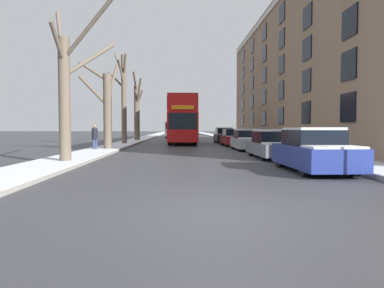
# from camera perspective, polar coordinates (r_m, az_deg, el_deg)

# --- Properties ---
(ground_plane) EXTENTS (320.00, 320.00, 0.00)m
(ground_plane) POSITION_cam_1_polar(r_m,az_deg,el_deg) (6.23, 6.64, -11.13)
(ground_plane) COLOR #38383D
(sidewalk_left) EXTENTS (2.23, 130.00, 0.16)m
(sidewalk_left) POSITION_cam_1_polar(r_m,az_deg,el_deg) (59.20, -6.99, 1.27)
(sidewalk_left) COLOR gray
(sidewalk_left) RESTS_ON ground
(sidewalk_right) EXTENTS (2.23, 130.00, 0.16)m
(sidewalk_right) POSITION_cam_1_polar(r_m,az_deg,el_deg) (59.39, 4.36, 1.29)
(sidewalk_right) COLOR gray
(sidewalk_right) RESTS_ON ground
(terrace_facade_right) EXTENTS (9.10, 35.82, 12.23)m
(terrace_facade_right) POSITION_cam_1_polar(r_m,az_deg,el_deg) (31.73, 21.23, 10.87)
(terrace_facade_right) COLOR #8C7056
(terrace_facade_right) RESTS_ON ground
(bare_tree_left_0) EXTENTS (3.15, 3.81, 6.69)m
(bare_tree_left_0) POSITION_cam_1_polar(r_m,az_deg,el_deg) (15.03, -20.10, 8.67)
(bare_tree_left_0) COLOR brown
(bare_tree_left_0) RESTS_ON ground
(bare_tree_left_1) EXTENTS (2.24, 2.12, 5.91)m
(bare_tree_left_1) POSITION_cam_1_polar(r_m,az_deg,el_deg) (23.08, -14.06, 5.89)
(bare_tree_left_1) COLOR brown
(bare_tree_left_1) RESTS_ON ground
(bare_tree_left_2) EXTENTS (2.01, 2.32, 8.33)m
(bare_tree_left_2) POSITION_cam_1_polar(r_m,az_deg,el_deg) (31.08, -11.35, 7.79)
(bare_tree_left_2) COLOR brown
(bare_tree_left_2) RESTS_ON ground
(bare_tree_left_3) EXTENTS (1.14, 1.92, 7.71)m
(bare_tree_left_3) POSITION_cam_1_polar(r_m,az_deg,el_deg) (39.29, -9.15, 5.54)
(bare_tree_left_3) COLOR brown
(bare_tree_left_3) RESTS_ON ground
(double_decker_bus) EXTENTS (2.61, 10.33, 4.36)m
(double_decker_bus) POSITION_cam_1_polar(r_m,az_deg,el_deg) (32.89, -1.66, 4.36)
(double_decker_bus) COLOR red
(double_decker_bus) RESTS_ON ground
(parked_car_0) EXTENTS (1.80, 4.14, 1.51)m
(parked_car_0) POSITION_cam_1_polar(r_m,az_deg,el_deg) (12.48, 19.63, -1.13)
(parked_car_0) COLOR navy
(parked_car_0) RESTS_ON ground
(parked_car_1) EXTENTS (1.72, 4.40, 1.43)m
(parked_car_1) POSITION_cam_1_polar(r_m,az_deg,el_deg) (17.56, 13.12, -0.13)
(parked_car_1) COLOR slate
(parked_car_1) RESTS_ON ground
(parked_car_2) EXTENTS (1.76, 4.05, 1.43)m
(parked_car_2) POSITION_cam_1_polar(r_m,az_deg,el_deg) (23.43, 9.21, 0.60)
(parked_car_2) COLOR #9EA3AD
(parked_car_2) RESTS_ON ground
(parked_car_3) EXTENTS (1.79, 4.51, 1.45)m
(parked_car_3) POSITION_cam_1_polar(r_m,az_deg,el_deg) (29.18, 6.94, 1.03)
(parked_car_3) COLOR maroon
(parked_car_3) RESTS_ON ground
(parked_car_4) EXTENTS (1.79, 3.98, 1.56)m
(parked_car_4) POSITION_cam_1_polar(r_m,az_deg,el_deg) (35.18, 5.37, 1.37)
(parked_car_4) COLOR black
(parked_car_4) RESTS_ON ground
(oncoming_van) EXTENTS (2.03, 4.95, 2.45)m
(oncoming_van) POSITION_cam_1_polar(r_m,az_deg,el_deg) (53.87, -3.37, 2.47)
(oncoming_van) COLOR white
(oncoming_van) RESTS_ON ground
(pedestrian_left_sidewalk) EXTENTS (0.37, 0.37, 1.70)m
(pedestrian_left_sidewalk) POSITION_cam_1_polar(r_m,az_deg,el_deg) (22.71, -15.91, 1.16)
(pedestrian_left_sidewalk) COLOR navy
(pedestrian_left_sidewalk) RESTS_ON ground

